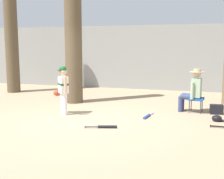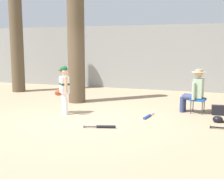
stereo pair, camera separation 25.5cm
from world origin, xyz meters
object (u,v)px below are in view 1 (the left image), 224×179
tree_near_player (73,30)px  young_ballplayer (63,87)px  seated_spectator (193,89)px  bat_black_composite (105,127)px  bat_blue_youth (147,116)px  batting_helmet_black (217,118)px  folding_stool (196,99)px  tree_far_left (11,23)px  handbag_beside_stool (216,109)px

tree_near_player → young_ballplayer: size_ratio=4.22×
seated_spectator → bat_black_composite: bearing=-128.7°
bat_blue_youth → batting_helmet_black: size_ratio=2.52×
tree_near_player → seated_spectator: size_ratio=4.58×
tree_near_player → young_ballplayer: (0.42, -1.65, -1.58)m
folding_stool → seated_spectator: (-0.10, 0.01, 0.28)m
tree_far_left → bat_black_composite: 6.94m
handbag_beside_stool → bat_blue_youth: 1.94m
seated_spectator → handbag_beside_stool: seated_spectator is taller
folding_stool → batting_helmet_black: bearing=-58.9°
bat_black_composite → handbag_beside_stool: bearing=41.8°
handbag_beside_stool → bat_black_composite: (-2.45, -2.19, -0.10)m
tree_far_left → bat_blue_youth: size_ratio=8.39×
tree_near_player → folding_stool: 4.30m
folding_stool → batting_helmet_black: (0.52, -0.87, -0.29)m
bat_blue_youth → batting_helmet_black: bearing=2.6°
bat_black_composite → batting_helmet_black: (2.43, 1.38, 0.04)m
tree_far_left → bat_blue_youth: bearing=-23.8°
folding_stool → tree_far_left: 7.57m
young_ballplayer → handbag_beside_stool: size_ratio=3.84×
tree_near_player → batting_helmet_black: size_ratio=19.24×
young_ballplayer → handbag_beside_stool: young_ballplayer is taller
young_ballplayer → tree_near_player: bearing=104.3°
handbag_beside_stool → bat_blue_youth: bearing=-152.6°
seated_spectator → bat_blue_youth: (-1.08, -0.96, -0.61)m
bat_blue_youth → batting_helmet_black: (1.70, 0.08, 0.04)m
handbag_beside_stool → young_ballplayer: bearing=-162.6°
tree_near_player → seated_spectator: tree_near_player is taller
young_ballplayer → folding_stool: 3.65m
tree_near_player → bat_black_composite: 3.96m
tree_far_left → young_ballplayer: bearing=-38.9°
bat_black_composite → batting_helmet_black: bearing=29.5°
young_ballplayer → bat_blue_youth: bearing=8.8°
folding_stool → seated_spectator: size_ratio=0.37×
handbag_beside_stool → tree_far_left: bearing=167.4°
folding_stool → seated_spectator: bearing=172.3°
seated_spectator → tree_far_left: tree_far_left is taller
seated_spectator → bat_blue_youth: seated_spectator is taller
seated_spectator → bat_blue_youth: size_ratio=1.67×
folding_stool → seated_spectator: 0.29m
handbag_beside_stool → bat_black_composite: 3.28m
handbag_beside_stool → batting_helmet_black: 0.81m
young_ballplayer → seated_spectator: 3.55m
handbag_beside_stool → tree_far_left: 8.15m
tree_near_player → handbag_beside_stool: bearing=-5.4°
young_ballplayer → tree_far_left: 5.04m
handbag_beside_stool → tree_far_left: tree_far_left is taller
batting_helmet_black → handbag_beside_stool: bearing=88.6°
young_ballplayer → bat_black_composite: bearing=-32.6°
tree_near_player → bat_black_composite: bearing=-53.7°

